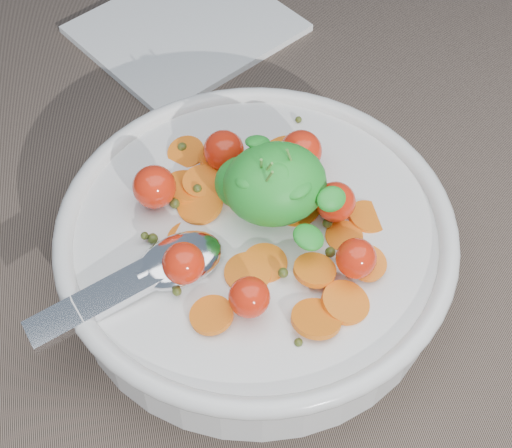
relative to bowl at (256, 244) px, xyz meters
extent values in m
plane|color=#6D5B4E|center=(0.01, 0.03, -0.03)|extent=(6.00, 6.00, 0.00)
cylinder|color=silver|center=(0.00, 0.00, -0.01)|extent=(0.24, 0.24, 0.05)
torus|color=silver|center=(0.00, 0.00, 0.02)|extent=(0.26, 0.26, 0.01)
cylinder|color=silver|center=(0.00, 0.00, -0.03)|extent=(0.12, 0.12, 0.01)
cylinder|color=brown|center=(0.00, 0.00, -0.01)|extent=(0.22, 0.22, 0.04)
cylinder|color=orange|center=(-0.01, 0.06, 0.02)|extent=(0.03, 0.03, 0.01)
cylinder|color=orange|center=(0.00, 0.04, 0.02)|extent=(0.04, 0.04, 0.01)
cylinder|color=orange|center=(0.04, -0.07, 0.02)|extent=(0.04, 0.04, 0.01)
cylinder|color=orange|center=(-0.01, -0.03, 0.02)|extent=(0.03, 0.03, 0.01)
cylinder|color=orange|center=(0.03, 0.02, 0.02)|extent=(0.04, 0.04, 0.01)
cylinder|color=orange|center=(0.00, 0.03, 0.02)|extent=(0.04, 0.04, 0.01)
cylinder|color=orange|center=(0.07, -0.01, 0.02)|extent=(0.03, 0.03, 0.01)
cylinder|color=orange|center=(-0.03, 0.02, 0.02)|extent=(0.04, 0.04, 0.01)
cylinder|color=orange|center=(0.02, -0.07, 0.02)|extent=(0.03, 0.03, 0.01)
cylinder|color=orange|center=(0.01, 0.04, 0.02)|extent=(0.04, 0.04, 0.01)
cylinder|color=orange|center=(-0.04, 0.00, 0.01)|extent=(0.03, 0.03, 0.01)
cylinder|color=orange|center=(0.03, 0.06, 0.02)|extent=(0.04, 0.04, 0.01)
cylinder|color=orange|center=(-0.03, 0.07, 0.02)|extent=(0.03, 0.03, 0.01)
cylinder|color=orange|center=(0.03, -0.04, 0.02)|extent=(0.03, 0.03, 0.01)
cylinder|color=orange|center=(0.06, -0.05, 0.02)|extent=(0.03, 0.03, 0.01)
cylinder|color=orange|center=(0.01, 0.05, 0.02)|extent=(0.04, 0.04, 0.01)
cylinder|color=orange|center=(0.00, -0.03, 0.02)|extent=(0.04, 0.04, 0.01)
cylinder|color=orange|center=(-0.04, 0.04, 0.02)|extent=(0.04, 0.04, 0.01)
cylinder|color=orange|center=(0.03, 0.01, 0.02)|extent=(0.04, 0.04, 0.01)
cylinder|color=orange|center=(0.05, -0.02, 0.02)|extent=(0.02, 0.02, 0.00)
cylinder|color=orange|center=(-0.04, -0.06, 0.02)|extent=(0.03, 0.03, 0.01)
cylinder|color=orange|center=(-0.03, 0.04, 0.02)|extent=(0.03, 0.03, 0.01)
cylinder|color=orange|center=(0.03, 0.05, 0.02)|extent=(0.03, 0.03, 0.01)
sphere|color=#3E4918|center=(-0.03, 0.08, 0.02)|extent=(0.01, 0.01, 0.01)
sphere|color=#3E4918|center=(0.05, 0.09, 0.02)|extent=(0.00, 0.00, 0.00)
sphere|color=#3E4918|center=(-0.03, 0.03, 0.02)|extent=(0.01, 0.01, 0.01)
sphere|color=#3E4918|center=(0.04, 0.02, 0.02)|extent=(0.01, 0.01, 0.01)
sphere|color=#3E4918|center=(0.01, -0.04, 0.02)|extent=(0.01, 0.01, 0.01)
sphere|color=#3E4918|center=(-0.05, 0.03, 0.02)|extent=(0.01, 0.01, 0.01)
sphere|color=#3E4918|center=(0.06, 0.01, 0.02)|extent=(0.01, 0.01, 0.01)
sphere|color=#3E4918|center=(0.04, -0.01, 0.02)|extent=(0.01, 0.01, 0.01)
sphere|color=#3E4918|center=(-0.02, 0.03, 0.02)|extent=(0.00, 0.00, 0.00)
sphere|color=#3E4918|center=(0.04, -0.03, 0.02)|extent=(0.01, 0.01, 0.01)
sphere|color=#3E4918|center=(-0.06, -0.04, 0.02)|extent=(0.01, 0.01, 0.01)
sphere|color=#3E4918|center=(0.01, -0.09, 0.02)|extent=(0.01, 0.01, 0.01)
sphere|color=#3E4918|center=(0.03, 0.06, 0.02)|extent=(0.01, 0.01, 0.01)
sphere|color=#3E4918|center=(-0.01, 0.03, 0.02)|extent=(0.01, 0.01, 0.01)
sphere|color=#3E4918|center=(-0.06, 0.00, 0.02)|extent=(0.01, 0.01, 0.01)
sphere|color=#3E4918|center=(-0.07, 0.01, 0.02)|extent=(0.01, 0.01, 0.01)
sphere|color=red|center=(0.05, 0.00, 0.03)|extent=(0.03, 0.03, 0.03)
sphere|color=red|center=(0.04, 0.04, 0.03)|extent=(0.03, 0.03, 0.03)
sphere|color=red|center=(-0.01, 0.05, 0.03)|extent=(0.03, 0.03, 0.03)
sphere|color=red|center=(-0.06, 0.03, 0.03)|extent=(0.03, 0.03, 0.03)
sphere|color=red|center=(-0.05, -0.03, 0.03)|extent=(0.03, 0.03, 0.03)
sphere|color=red|center=(-0.02, -0.06, 0.03)|extent=(0.02, 0.02, 0.02)
sphere|color=red|center=(0.05, -0.05, 0.03)|extent=(0.02, 0.02, 0.02)
ellipsoid|color=green|center=(0.01, 0.01, 0.05)|extent=(0.06, 0.06, 0.05)
ellipsoid|color=green|center=(0.00, 0.02, 0.04)|extent=(0.04, 0.04, 0.03)
ellipsoid|color=green|center=(0.01, 0.00, 0.05)|extent=(0.03, 0.03, 0.03)
ellipsoid|color=green|center=(0.02, 0.01, 0.05)|extent=(0.03, 0.03, 0.02)
ellipsoid|color=green|center=(0.02, 0.01, 0.06)|extent=(0.02, 0.02, 0.01)
ellipsoid|color=green|center=(0.00, 0.01, 0.05)|extent=(0.02, 0.02, 0.01)
ellipsoid|color=green|center=(0.02, 0.01, 0.05)|extent=(0.02, 0.02, 0.01)
ellipsoid|color=green|center=(0.01, 0.03, 0.05)|extent=(0.03, 0.03, 0.01)
ellipsoid|color=green|center=(0.01, 0.02, 0.05)|extent=(0.02, 0.02, 0.01)
ellipsoid|color=green|center=(0.02, 0.01, 0.05)|extent=(0.03, 0.02, 0.02)
ellipsoid|color=green|center=(0.01, 0.00, 0.06)|extent=(0.02, 0.02, 0.02)
ellipsoid|color=green|center=(0.02, 0.00, 0.06)|extent=(0.03, 0.03, 0.02)
ellipsoid|color=green|center=(0.01, 0.01, 0.05)|extent=(0.02, 0.02, 0.02)
ellipsoid|color=green|center=(0.01, 0.01, 0.06)|extent=(0.02, 0.02, 0.02)
ellipsoid|color=green|center=(0.04, -0.01, 0.05)|extent=(0.02, 0.02, 0.02)
ellipsoid|color=green|center=(0.03, -0.03, 0.04)|extent=(0.03, 0.03, 0.01)
ellipsoid|color=green|center=(0.00, 0.01, 0.05)|extent=(0.02, 0.02, 0.01)
ellipsoid|color=green|center=(0.01, 0.03, 0.06)|extent=(0.02, 0.02, 0.01)
ellipsoid|color=green|center=(0.00, 0.01, 0.06)|extent=(0.02, 0.02, 0.02)
ellipsoid|color=green|center=(0.00, 0.00, 0.06)|extent=(0.02, 0.02, 0.01)
ellipsoid|color=green|center=(0.02, 0.01, 0.05)|extent=(0.02, 0.03, 0.02)
cylinder|color=#4C8C33|center=(0.00, 0.00, 0.06)|extent=(0.01, 0.01, 0.04)
cylinder|color=#4C8C33|center=(0.01, 0.01, 0.06)|extent=(0.00, 0.01, 0.04)
cylinder|color=#4C8C33|center=(0.00, 0.01, 0.06)|extent=(0.01, 0.02, 0.04)
cylinder|color=#4C8C33|center=(0.03, 0.00, 0.06)|extent=(0.01, 0.01, 0.04)
ellipsoid|color=silver|center=(-0.05, -0.02, 0.02)|extent=(0.07, 0.05, 0.02)
cube|color=silver|center=(-0.09, -0.03, 0.02)|extent=(0.11, 0.05, 0.02)
cylinder|color=silver|center=(-0.07, -0.02, 0.02)|extent=(0.02, 0.02, 0.01)
cube|color=white|center=(0.00, 0.26, -0.03)|extent=(0.22, 0.21, 0.01)
camera|label=1|loc=(-0.07, -0.29, 0.41)|focal=55.00mm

